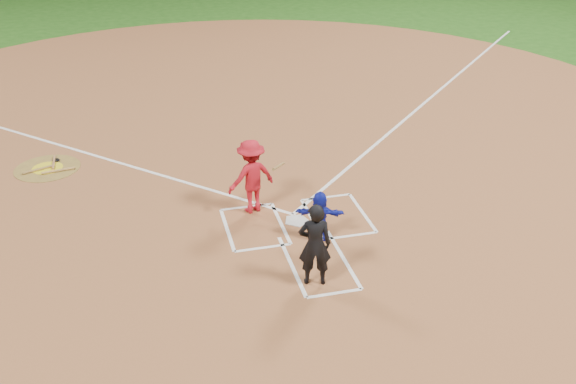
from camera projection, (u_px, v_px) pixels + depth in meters
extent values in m
plane|color=#1E4C13|center=(296.00, 221.00, 14.57)|extent=(120.00, 120.00, 0.00)
cylinder|color=brown|center=(246.00, 125.00, 19.70)|extent=(28.00, 28.00, 0.01)
cylinder|color=silver|center=(296.00, 221.00, 14.56)|extent=(0.60, 0.60, 0.02)
cylinder|color=brown|center=(47.00, 168.00, 16.98)|extent=(1.70, 1.70, 0.01)
cylinder|color=yellow|center=(47.00, 168.00, 16.98)|extent=(0.80, 0.80, 0.00)
cylinder|color=#9B6539|center=(54.00, 162.00, 17.21)|extent=(0.08, 0.84, 0.06)
cylinder|color=olive|center=(39.00, 169.00, 16.83)|extent=(0.80, 0.39, 0.06)
cylinder|color=#A87C3D|center=(58.00, 170.00, 16.77)|extent=(0.84, 0.21, 0.06)
torus|color=black|center=(56.00, 160.00, 17.35)|extent=(0.19, 0.19, 0.05)
imported|color=#151FB0|center=(320.00, 216.00, 13.62)|extent=(1.10, 0.66, 1.13)
imported|color=black|center=(315.00, 245.00, 12.09)|extent=(0.71, 0.54, 1.73)
cube|color=white|center=(246.00, 207.00, 15.13)|extent=(1.22, 0.08, 0.01)
cube|color=white|center=(263.00, 248.00, 13.57)|extent=(1.22, 0.08, 0.01)
cube|color=white|center=(281.00, 223.00, 14.48)|extent=(0.08, 1.83, 0.01)
cube|color=white|center=(227.00, 230.00, 14.22)|extent=(0.08, 1.83, 0.01)
cube|color=white|center=(326.00, 197.00, 15.56)|extent=(1.22, 0.08, 0.01)
cube|color=white|center=(351.00, 236.00, 13.99)|extent=(1.22, 0.08, 0.01)
cube|color=white|center=(312.00, 219.00, 14.64)|extent=(0.08, 1.83, 0.01)
cube|color=white|center=(362.00, 212.00, 14.91)|extent=(0.08, 1.83, 0.01)
cube|color=white|center=(292.00, 265.00, 12.99)|extent=(0.08, 2.20, 0.01)
cube|color=white|center=(343.00, 258.00, 13.22)|extent=(0.08, 2.20, 0.01)
cube|color=white|center=(334.00, 293.00, 12.16)|extent=(1.10, 0.08, 0.01)
cube|color=white|center=(438.00, 92.00, 22.40)|extent=(14.21, 14.21, 0.01)
cube|color=white|center=(8.00, 130.00, 19.34)|extent=(14.21, 14.21, 0.01)
imported|color=#B51420|center=(251.00, 176.00, 14.59)|extent=(1.28, 0.96, 1.76)
cylinder|color=olive|center=(278.00, 166.00, 14.47)|extent=(0.47, 0.76, 0.28)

